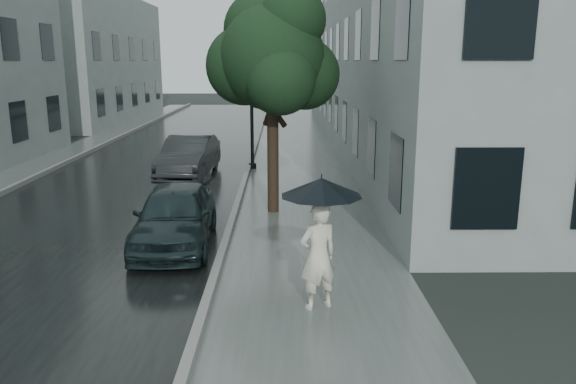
{
  "coord_description": "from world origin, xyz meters",
  "views": [
    {
      "loc": [
        -0.36,
        -8.26,
        3.84
      ],
      "look_at": [
        -0.25,
        2.54,
        1.3
      ],
      "focal_mm": 35.0,
      "sensor_mm": 36.0,
      "label": 1
    }
  ],
  "objects_px": {
    "pedestrian": "(318,256)",
    "car_far": "(189,157)",
    "car_near": "(175,215)",
    "street_tree": "(272,56)",
    "lamp_post": "(247,87)"
  },
  "relations": [
    {
      "from": "street_tree",
      "to": "car_near",
      "type": "bearing_deg",
      "value": -125.34
    },
    {
      "from": "pedestrian",
      "to": "car_near",
      "type": "height_order",
      "value": "pedestrian"
    },
    {
      "from": "pedestrian",
      "to": "car_near",
      "type": "xyz_separation_m",
      "value": [
        -2.82,
        3.13,
        -0.21
      ]
    },
    {
      "from": "car_near",
      "to": "street_tree",
      "type": "bearing_deg",
      "value": 52.14
    },
    {
      "from": "street_tree",
      "to": "car_far",
      "type": "height_order",
      "value": "street_tree"
    },
    {
      "from": "car_near",
      "to": "pedestrian",
      "type": "bearing_deg",
      "value": -50.55
    },
    {
      "from": "street_tree",
      "to": "car_far",
      "type": "relative_size",
      "value": 1.35
    },
    {
      "from": "car_near",
      "to": "car_far",
      "type": "xyz_separation_m",
      "value": [
        -0.88,
        7.26,
        0.03
      ]
    },
    {
      "from": "pedestrian",
      "to": "car_far",
      "type": "distance_m",
      "value": 11.03
    },
    {
      "from": "pedestrian",
      "to": "car_far",
      "type": "height_order",
      "value": "pedestrian"
    },
    {
      "from": "pedestrian",
      "to": "car_near",
      "type": "distance_m",
      "value": 4.22
    },
    {
      "from": "pedestrian",
      "to": "lamp_post",
      "type": "xyz_separation_m",
      "value": [
        -1.8,
        11.85,
        2.06
      ]
    },
    {
      "from": "lamp_post",
      "to": "car_near",
      "type": "distance_m",
      "value": 9.07
    },
    {
      "from": "lamp_post",
      "to": "car_near",
      "type": "bearing_deg",
      "value": -104.55
    },
    {
      "from": "street_tree",
      "to": "car_near",
      "type": "relative_size",
      "value": 1.46
    }
  ]
}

